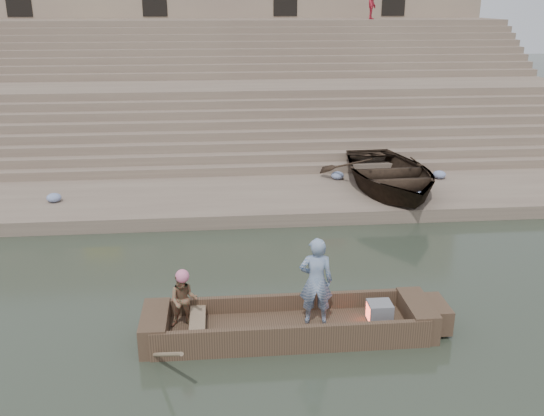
{
  "coord_description": "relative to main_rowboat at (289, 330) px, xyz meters",
  "views": [
    {
      "loc": [
        1.15,
        -9.69,
        6.19
      ],
      "look_at": [
        2.4,
        3.77,
        1.4
      ],
      "focal_mm": 39.07,
      "sensor_mm": 36.0,
      "label": 1
    }
  ],
  "objects": [
    {
      "name": "upper_landing",
      "position": [
        -2.4,
        22.23,
        2.49
      ],
      "size": [
        32.0,
        3.0,
        5.2
      ],
      "primitive_type": "cube",
      "color": "gray",
      "rests_on": "ground"
    },
    {
      "name": "mid_landing",
      "position": [
        -2.4,
        15.23,
        1.29
      ],
      "size": [
        32.0,
        3.0,
        2.8
      ],
      "primitive_type": "cube",
      "color": "gray",
      "rests_on": "ground"
    },
    {
      "name": "ghat_steps",
      "position": [
        -2.4,
        16.92,
        1.69
      ],
      "size": [
        32.0,
        11.0,
        5.2
      ],
      "color": "gray",
      "rests_on": "ground"
    },
    {
      "name": "beached_rowboat",
      "position": [
        4.15,
        7.7,
        0.84
      ],
      "size": [
        4.05,
        5.48,
        1.1
      ],
      "primitive_type": "imported",
      "rotation": [
        0.0,
        0.0,
        0.05
      ],
      "color": "#2D2116",
      "rests_on": "lower_landing"
    },
    {
      "name": "main_rowboat",
      "position": [
        0.0,
        0.0,
        0.0
      ],
      "size": [
        5.0,
        1.3,
        0.22
      ],
      "primitive_type": "cube",
      "color": "brown",
      "rests_on": "ground"
    },
    {
      "name": "rowboat_trim",
      "position": [
        0.21,
        -0.01,
        0.2
      ],
      "size": [
        6.04,
        2.63,
        1.8
      ],
      "color": "brown",
      "rests_on": "ground"
    },
    {
      "name": "building_wall",
      "position": [
        -2.4,
        26.22,
        5.49
      ],
      "size": [
        32.0,
        5.07,
        11.2
      ],
      "color": "#9D886A",
      "rests_on": "ground"
    },
    {
      "name": "rowing_man",
      "position": [
        -2.0,
        0.16,
        0.67
      ],
      "size": [
        0.57,
        0.46,
        1.13
      ],
      "primitive_type": "imported",
      "rotation": [
        0.0,
        0.0,
        -0.06
      ],
      "color": "#246E42",
      "rests_on": "main_rowboat"
    },
    {
      "name": "cloth_bundles",
      "position": [
        -0.65,
        7.75,
        0.42
      ],
      "size": [
        17.55,
        2.99,
        0.26
      ],
      "color": "#3F5999",
      "rests_on": "lower_landing"
    },
    {
      "name": "pedestrian",
      "position": [
        6.82,
        21.33,
        5.92
      ],
      "size": [
        0.99,
        1.23,
        1.66
      ],
      "primitive_type": "imported",
      "rotation": [
        0.0,
        0.0,
        1.17
      ],
      "color": "maroon",
      "rests_on": "upper_landing"
    },
    {
      "name": "lower_landing",
      "position": [
        -2.4,
        7.73,
        0.09
      ],
      "size": [
        32.0,
        4.0,
        0.4
      ],
      "primitive_type": "cube",
      "color": "gray",
      "rests_on": "ground"
    },
    {
      "name": "ground",
      "position": [
        -2.4,
        -0.27,
        -0.11
      ],
      "size": [
        120.0,
        120.0,
        0.0
      ],
      "primitive_type": "plane",
      "color": "#262F23",
      "rests_on": "ground"
    },
    {
      "name": "television",
      "position": [
        1.77,
        0.0,
        0.31
      ],
      "size": [
        0.46,
        0.42,
        0.4
      ],
      "color": "slate",
      "rests_on": "main_rowboat"
    },
    {
      "name": "standing_man",
      "position": [
        0.53,
        0.08,
        1.0
      ],
      "size": [
        0.68,
        0.48,
        1.77
      ],
      "primitive_type": "imported",
      "rotation": [
        0.0,
        0.0,
        3.04
      ],
      "color": "navy",
      "rests_on": "main_rowboat"
    }
  ]
}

